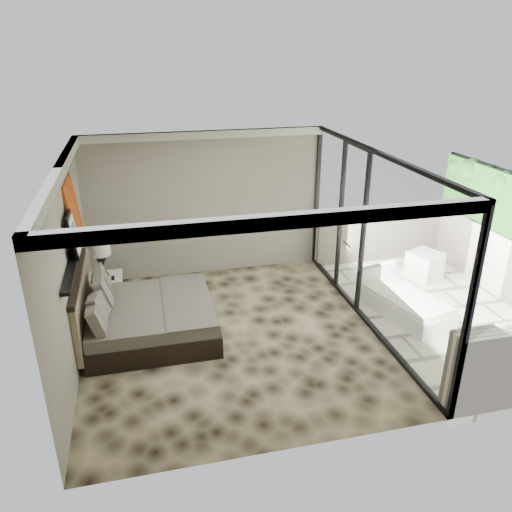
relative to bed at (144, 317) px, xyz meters
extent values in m
plane|color=black|center=(1.31, -0.34, -0.33)|extent=(5.00, 5.00, 0.00)
cube|color=silver|center=(1.31, -0.34, 2.46)|extent=(4.50, 5.00, 0.02)
cube|color=gray|center=(1.31, 2.15, 1.07)|extent=(4.50, 0.02, 2.80)
cube|color=gray|center=(-0.93, -0.34, 1.07)|extent=(0.02, 5.00, 2.80)
cube|color=white|center=(3.56, -0.34, 1.07)|extent=(0.08, 5.00, 2.80)
cube|color=beige|center=(5.06, -0.34, -0.39)|extent=(3.00, 5.00, 0.12)
cube|color=black|center=(-0.87, -0.24, 1.17)|extent=(0.12, 2.20, 0.05)
cube|color=black|center=(0.11, 0.00, -0.16)|extent=(1.94, 1.84, 0.33)
cube|color=#5D554D|center=(0.11, 0.00, 0.10)|extent=(1.88, 1.78, 0.20)
cube|color=#4B4941|center=(0.67, 0.00, 0.21)|extent=(0.74, 1.82, 0.03)
cube|color=#7C704F|center=(-0.89, 0.00, 0.32)|extent=(0.08, 1.94, 0.92)
cube|color=black|center=(-0.60, 1.23, -0.05)|extent=(0.73, 0.73, 0.56)
cone|color=black|center=(-0.64, 1.28, 0.28)|extent=(0.20, 0.20, 0.18)
cone|color=black|center=(-0.64, 1.28, 0.46)|extent=(0.20, 0.20, 0.18)
cylinder|color=white|center=(-0.64, 1.28, 0.71)|extent=(0.35, 0.35, 0.24)
cube|color=#B7270F|center=(-0.88, 0.54, 1.65)|extent=(0.13, 0.90, 0.90)
cube|color=black|center=(-0.83, -0.15, 1.50)|extent=(0.11, 0.50, 0.60)
cube|color=silver|center=(5.36, 0.85, -0.06)|extent=(0.71, 0.71, 0.54)
cube|color=silver|center=(4.31, -0.34, -0.19)|extent=(1.17, 1.72, 0.28)
cube|color=white|center=(4.31, -0.34, -0.01)|extent=(1.10, 1.62, 0.08)
cube|color=silver|center=(4.12, 0.37, 0.12)|extent=(0.79, 0.32, 0.34)
camera|label=1|loc=(0.11, -6.98, 3.92)|focal=35.00mm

